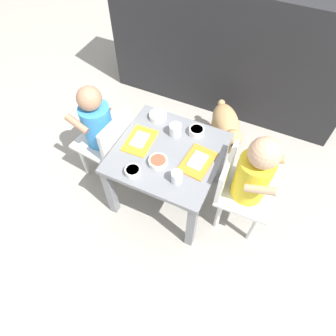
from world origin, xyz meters
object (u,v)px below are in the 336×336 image
at_px(food_tray_left, 140,140).
at_px(food_tray_right, 198,161).
at_px(veggie_bowl_far, 197,131).
at_px(dining_table, 168,160).
at_px(veggie_bowl_near, 158,162).
at_px(cereal_bowl_left_side, 133,171).
at_px(water_cup_left, 177,178).
at_px(seated_child_left, 99,125).
at_px(seated_child_right, 251,176).
at_px(water_cup_right, 175,130).
at_px(dog, 226,125).
at_px(cereal_bowl_right_side, 158,116).

height_order(food_tray_left, food_tray_right, same).
distance_m(food_tray_left, veggie_bowl_far, 0.31).
xyz_separation_m(dining_table, food_tray_right, (0.17, 0.00, 0.08)).
xyz_separation_m(dining_table, food_tray_left, (-0.17, 0.00, 0.08)).
bearing_deg(veggie_bowl_near, cereal_bowl_left_side, -129.31).
bearing_deg(water_cup_left, food_tray_right, 72.54).
xyz_separation_m(seated_child_left, food_tray_right, (0.61, -0.00, 0.01)).
distance_m(seated_child_right, food_tray_left, 0.61).
bearing_deg(food_tray_right, cereal_bowl_left_side, -142.26).
xyz_separation_m(food_tray_left, food_tray_right, (0.34, -0.00, 0.00)).
bearing_deg(food_tray_right, seated_child_left, 179.54).
bearing_deg(food_tray_right, seated_child_right, 4.08).
bearing_deg(seated_child_left, veggie_bowl_near, -13.68).
bearing_deg(dining_table, water_cup_left, -52.16).
bearing_deg(seated_child_left, cereal_bowl_left_side, -31.74).
xyz_separation_m(seated_child_right, water_cup_right, (-0.46, 0.11, 0.02)).
height_order(seated_child_right, water_cup_right, seated_child_right).
bearing_deg(veggie_bowl_near, seated_child_right, 14.75).
relative_size(seated_child_left, seated_child_right, 0.97).
distance_m(food_tray_left, veggie_bowl_near, 0.19).
distance_m(food_tray_left, cereal_bowl_left_side, 0.22).
relative_size(dog, cereal_bowl_right_side, 4.03).
xyz_separation_m(food_tray_left, veggie_bowl_far, (0.26, 0.18, 0.01)).
xyz_separation_m(cereal_bowl_left_side, cereal_bowl_right_side, (-0.06, 0.40, 0.00)).
bearing_deg(cereal_bowl_left_side, veggie_bowl_far, 64.17).
height_order(seated_child_left, water_cup_right, seated_child_left).
height_order(dog, veggie_bowl_near, veggie_bowl_near).
bearing_deg(veggie_bowl_far, water_cup_left, -84.72).
height_order(water_cup_right, veggie_bowl_far, water_cup_right).
bearing_deg(water_cup_left, food_tray_left, 151.28).
bearing_deg(food_tray_left, dining_table, -1.48).
relative_size(dining_table, veggie_bowl_far, 6.62).
relative_size(water_cup_right, veggie_bowl_far, 0.80).
distance_m(water_cup_right, cereal_bowl_right_side, 0.16).
xyz_separation_m(dining_table, cereal_bowl_left_side, (-0.10, -0.20, 0.09)).
relative_size(seated_child_right, water_cup_left, 10.33).
bearing_deg(seated_child_right, dining_table, -176.91).
bearing_deg(veggie_bowl_far, seated_child_right, -24.18).
xyz_separation_m(dog, water_cup_left, (-0.06, -0.68, 0.24)).
bearing_deg(dining_table, cereal_bowl_left_side, -115.93).
bearing_deg(seated_child_left, water_cup_left, -16.20).
relative_size(seated_child_right, dog, 1.78).
distance_m(veggie_bowl_far, veggie_bowl_near, 0.29).
height_order(dining_table, dog, dining_table).
xyz_separation_m(water_cup_left, veggie_bowl_far, (-0.03, 0.33, -0.01)).
bearing_deg(food_tray_right, veggie_bowl_far, 114.31).
bearing_deg(dog, seated_child_left, -140.21).
relative_size(water_cup_left, veggie_bowl_near, 0.69).
bearing_deg(water_cup_left, veggie_bowl_near, 155.97).
xyz_separation_m(dog, cereal_bowl_right_side, (-0.34, -0.32, 0.23)).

